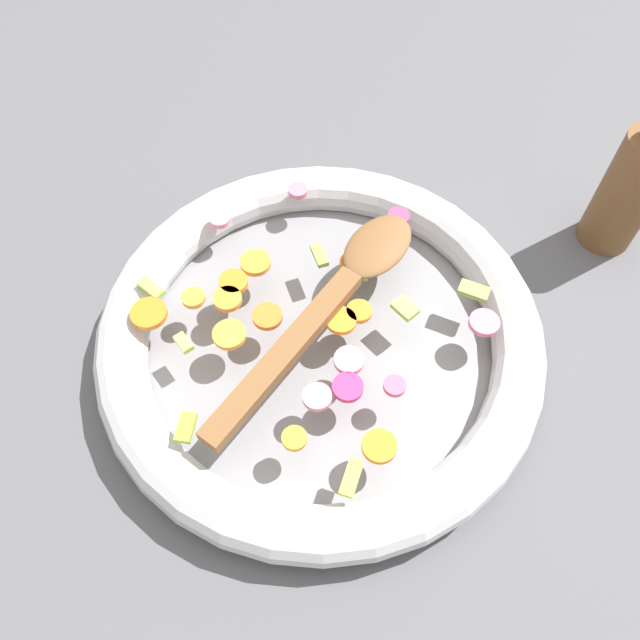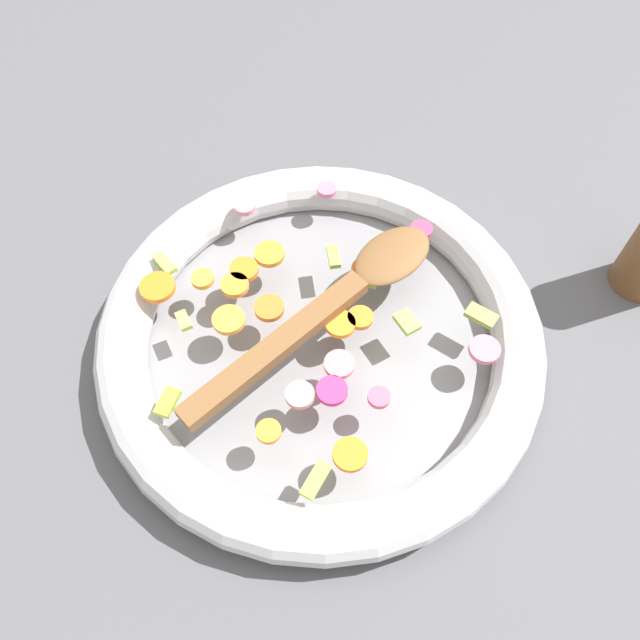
% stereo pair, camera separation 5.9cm
% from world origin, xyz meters
% --- Properties ---
extents(ground_plane, '(4.00, 4.00, 0.00)m').
position_xyz_m(ground_plane, '(0.00, 0.00, 0.00)').
color(ground_plane, '#4C4C51').
extents(skillet, '(0.44, 0.44, 0.05)m').
position_xyz_m(skillet, '(0.00, 0.00, 0.02)').
color(skillet, slate).
rests_on(skillet, ground_plane).
extents(chopped_vegetables, '(0.35, 0.35, 0.01)m').
position_xyz_m(chopped_vegetables, '(-0.01, 0.01, 0.05)').
color(chopped_vegetables, orange).
rests_on(chopped_vegetables, skillet).
extents(wooden_spoon, '(0.25, 0.23, 0.01)m').
position_xyz_m(wooden_spoon, '(0.02, 0.02, 0.06)').
color(wooden_spoon, brown).
rests_on(wooden_spoon, chopped_vegetables).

